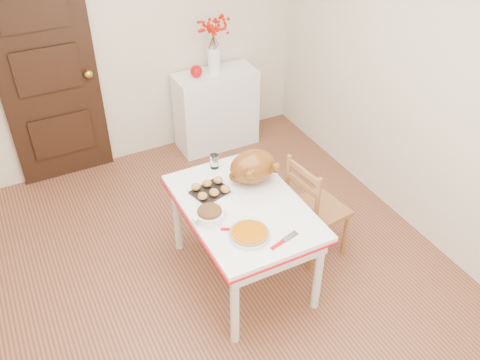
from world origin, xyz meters
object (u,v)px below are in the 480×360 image
sideboard (216,110)px  chair_oak (317,207)px  turkey_platter (253,168)px  kitchen_table (243,241)px  pumpkin_pie (249,233)px

sideboard → chair_oak: bearing=-89.6°
sideboard → chair_oak: (0.01, -1.82, 0.04)m
chair_oak → turkey_platter: 0.63m
kitchen_table → turkey_platter: bearing=47.4°
sideboard → kitchen_table: size_ratio=0.69×
turkey_platter → pumpkin_pie: (-0.29, -0.50, -0.10)m
kitchen_table → chair_oak: chair_oak is taller
sideboard → turkey_platter: size_ratio=1.99×
kitchen_table → chair_oak: bearing=-1.1°
sideboard → chair_oak: 1.82m
sideboard → pumpkin_pie: bearing=-109.2°
sideboard → kitchen_table: (-0.62, -1.80, -0.05)m
sideboard → turkey_platter: (-0.44, -1.61, 0.43)m
turkey_platter → pumpkin_pie: 0.59m
kitchen_table → pumpkin_pie: 0.50m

